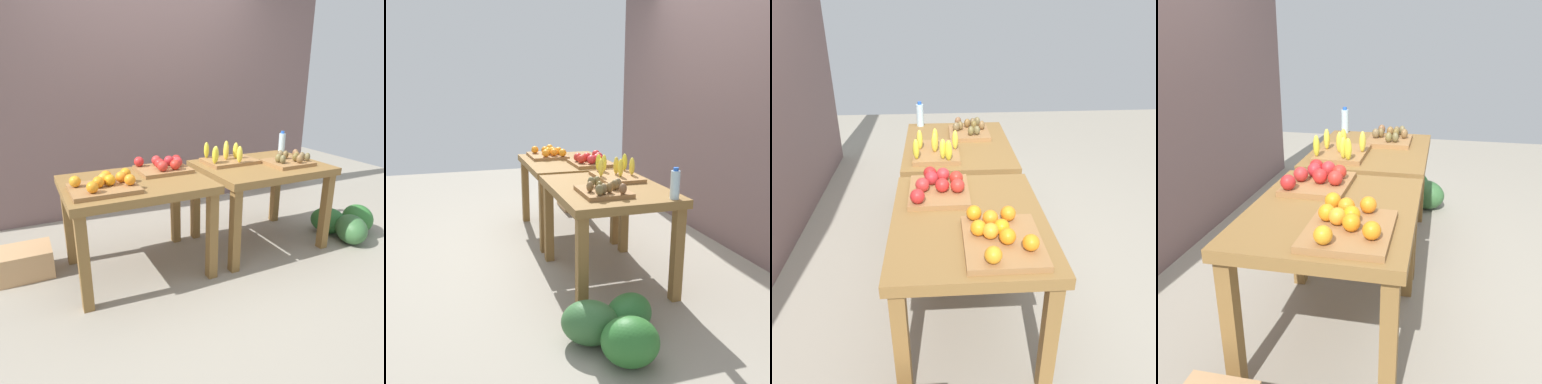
% 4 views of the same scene
% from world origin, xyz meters
% --- Properties ---
extents(ground_plane, '(8.00, 8.00, 0.00)m').
position_xyz_m(ground_plane, '(0.00, 0.00, 0.00)').
color(ground_plane, gray).
extents(back_wall, '(4.40, 0.12, 3.00)m').
position_xyz_m(back_wall, '(0.00, 1.35, 1.50)').
color(back_wall, '#725958').
rests_on(back_wall, ground_plane).
extents(display_table_left, '(1.04, 0.80, 0.73)m').
position_xyz_m(display_table_left, '(-0.56, 0.00, 0.63)').
color(display_table_left, brown).
rests_on(display_table_left, ground_plane).
extents(display_table_right, '(1.04, 0.80, 0.73)m').
position_xyz_m(display_table_right, '(0.56, 0.00, 0.63)').
color(display_table_right, brown).
rests_on(display_table_right, ground_plane).
extents(orange_bin, '(0.45, 0.36, 0.11)m').
position_xyz_m(orange_bin, '(-0.80, -0.13, 0.77)').
color(orange_bin, olive).
rests_on(orange_bin, display_table_left).
extents(apple_bin, '(0.41, 0.34, 0.11)m').
position_xyz_m(apple_bin, '(-0.27, 0.15, 0.78)').
color(apple_bin, olive).
rests_on(apple_bin, display_table_left).
extents(banana_crate, '(0.44, 0.33, 0.17)m').
position_xyz_m(banana_crate, '(0.32, 0.16, 0.78)').
color(banana_crate, olive).
rests_on(banana_crate, display_table_right).
extents(kiwi_bin, '(0.37, 0.32, 0.10)m').
position_xyz_m(kiwi_bin, '(0.77, -0.11, 0.77)').
color(kiwi_bin, olive).
rests_on(kiwi_bin, display_table_right).
extents(water_bottle, '(0.06, 0.06, 0.21)m').
position_xyz_m(water_bottle, '(1.02, 0.30, 0.83)').
color(water_bottle, silver).
rests_on(water_bottle, display_table_right).
extents(watermelon_pile, '(0.64, 0.66, 0.27)m').
position_xyz_m(watermelon_pile, '(1.40, -0.26, 0.13)').
color(watermelon_pile, '#2C6B2C').
rests_on(watermelon_pile, ground_plane).
extents(cardboard_produce_box, '(0.40, 0.30, 0.22)m').
position_xyz_m(cardboard_produce_box, '(-1.37, 0.30, 0.11)').
color(cardboard_produce_box, tan).
rests_on(cardboard_produce_box, ground_plane).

